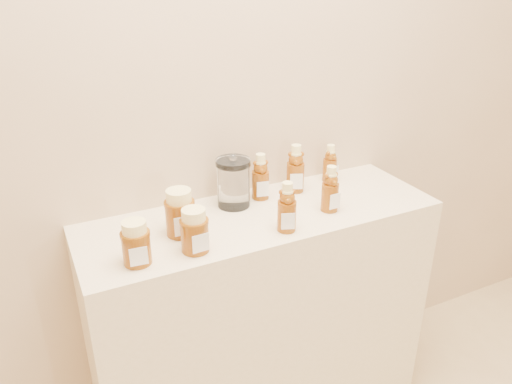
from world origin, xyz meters
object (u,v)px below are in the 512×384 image
bear_bottle_back_left (261,174)px  display_table (261,322)px  bear_bottle_front_left (287,204)px  glass_canister (233,181)px  honey_jar_left (136,243)px

bear_bottle_back_left → display_table: bearing=-102.5°
bear_bottle_front_left → glass_canister: bearing=129.5°
display_table → glass_canister: glass_canister is taller
bear_bottle_back_left → bear_bottle_front_left: size_ratio=1.02×
display_table → glass_canister: bearing=119.4°
bear_bottle_back_left → honey_jar_left: bearing=-144.2°
bear_bottle_front_left → honey_jar_left: size_ratio=1.41×
display_table → bear_bottle_front_left: size_ratio=6.60×
honey_jar_left → glass_canister: bearing=34.8°
display_table → honey_jar_left: size_ratio=9.33×
bear_bottle_front_left → bear_bottle_back_left: bearing=103.9°
display_table → glass_canister: (-0.06, 0.10, 0.54)m
bear_bottle_front_left → display_table: bearing=119.6°
bear_bottle_front_left → glass_canister: size_ratio=1.00×
display_table → glass_canister: 0.55m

